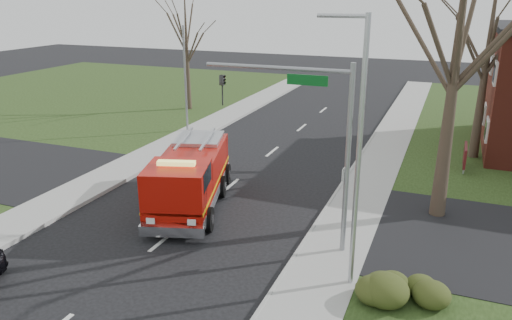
% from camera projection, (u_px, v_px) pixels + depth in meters
% --- Properties ---
extents(ground, '(120.00, 120.00, 0.00)m').
position_uv_depth(ground, '(164.00, 240.00, 18.91)').
color(ground, black).
rests_on(ground, ground).
extents(sidewalk_right, '(2.40, 80.00, 0.15)m').
position_uv_depth(sidewalk_right, '(323.00, 270.00, 16.70)').
color(sidewalk_right, '#9A9B95').
rests_on(sidewalk_right, ground).
extents(sidewalk_left, '(2.40, 80.00, 0.15)m').
position_uv_depth(sidewalk_left, '(37.00, 213.00, 21.07)').
color(sidewalk_left, '#9A9B95').
rests_on(sidewalk_left, ground).
extents(health_center_sign, '(0.12, 2.00, 1.40)m').
position_uv_depth(health_center_sign, '(465.00, 155.00, 25.95)').
color(health_center_sign, '#4E1215').
rests_on(health_center_sign, ground).
extents(hedge_corner, '(2.80, 2.00, 0.90)m').
position_uv_depth(hedge_corner, '(408.00, 290.00, 14.68)').
color(hedge_corner, '#2C3814').
rests_on(hedge_corner, lawn_right).
extents(bare_tree_near, '(6.00, 6.00, 12.00)m').
position_uv_depth(bare_tree_near, '(459.00, 35.00, 18.50)').
color(bare_tree_near, '#3C2E23').
rests_on(bare_tree_near, ground).
extents(bare_tree_far, '(5.25, 5.25, 10.50)m').
position_uv_depth(bare_tree_far, '(489.00, 42.00, 26.20)').
color(bare_tree_far, '#3C2E23').
rests_on(bare_tree_far, ground).
extents(bare_tree_left, '(4.50, 4.50, 9.00)m').
position_uv_depth(bare_tree_left, '(186.00, 39.00, 38.29)').
color(bare_tree_left, '#3C2E23').
rests_on(bare_tree_left, ground).
extents(traffic_signal_mast, '(5.29, 0.18, 6.80)m').
position_uv_depth(traffic_signal_mast, '(312.00, 123.00, 16.91)').
color(traffic_signal_mast, gray).
rests_on(traffic_signal_mast, ground).
extents(streetlight_pole, '(1.48, 0.16, 8.40)m').
position_uv_depth(streetlight_pole, '(357.00, 150.00, 14.51)').
color(streetlight_pole, '#B7BABF').
rests_on(streetlight_pole, ground).
extents(utility_pole_far, '(0.14, 0.14, 7.00)m').
position_uv_depth(utility_pole_far, '(185.00, 80.00, 32.53)').
color(utility_pole_far, gray).
rests_on(utility_pole_far, ground).
extents(fire_engine, '(4.40, 7.46, 2.85)m').
position_uv_depth(fire_engine, '(190.00, 179.00, 21.49)').
color(fire_engine, '#AC0F07').
rests_on(fire_engine, ground).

